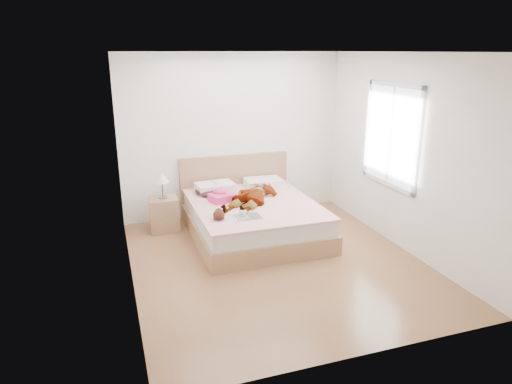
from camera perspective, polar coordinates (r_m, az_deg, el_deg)
ground at (r=5.96m, az=2.62°, el=-8.76°), size 4.00×4.00×0.00m
woman at (r=6.73m, az=-0.19°, el=-0.02°), size 1.42×1.52×0.21m
hair at (r=7.02m, az=-5.77°, el=0.07°), size 0.59×0.65×0.08m
phone at (r=6.94m, az=-5.15°, el=1.21°), size 0.10×0.10×0.05m
room_shell at (r=6.56m, az=16.56°, el=6.79°), size 4.00×4.00×4.00m
bed at (r=6.75m, az=-0.50°, el=-3.00°), size 1.80×2.08×1.00m
towel at (r=6.66m, az=-4.33°, el=-0.52°), size 0.41×0.36×0.18m
magazine at (r=6.02m, az=-1.02°, el=-3.11°), size 0.38×0.25×0.02m
coffee_mug at (r=6.03m, az=-1.61°, el=-2.72°), size 0.12×0.10×0.09m
plush_toy at (r=5.95m, az=-4.67°, el=-2.79°), size 0.19×0.25×0.13m
nightstand at (r=6.99m, az=-11.45°, el=-2.41°), size 0.43×0.38×0.91m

